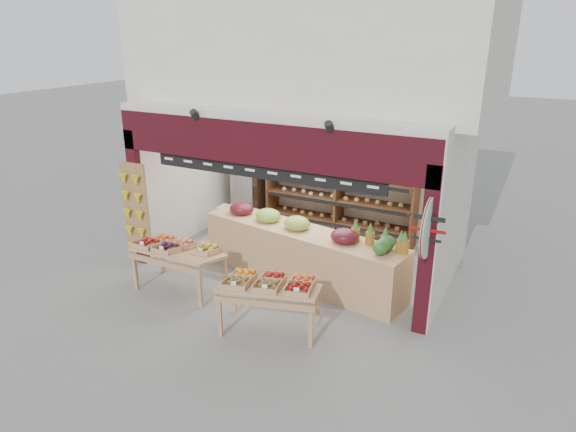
# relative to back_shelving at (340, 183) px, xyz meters

# --- Properties ---
(ground) EXTENTS (60.00, 60.00, 0.00)m
(ground) POSITION_rel_back_shelving_xyz_m (-0.21, -1.92, -1.25)
(ground) COLOR slate
(ground) RESTS_ON ground
(shop_structure) EXTENTS (6.36, 5.12, 5.40)m
(shop_structure) POSITION_rel_back_shelving_xyz_m (-0.21, -0.31, 2.67)
(shop_structure) COLOR silver
(shop_structure) RESTS_ON ground
(banana_board) EXTENTS (0.60, 0.15, 1.80)m
(banana_board) POSITION_rel_back_shelving_xyz_m (-2.94, -3.10, -0.13)
(banana_board) COLOR olive
(banana_board) RESTS_ON ground
(gift_sign) EXTENTS (0.04, 0.93, 0.92)m
(gift_sign) POSITION_rel_back_shelving_xyz_m (2.54, -3.07, 0.50)
(gift_sign) COLOR #AEDBC1
(gift_sign) RESTS_ON ground
(back_shelving) EXTENTS (3.36, 0.55, 2.05)m
(back_shelving) POSITION_rel_back_shelving_xyz_m (0.00, 0.00, 0.00)
(back_shelving) COLOR brown
(back_shelving) RESTS_ON ground
(refrigerator) EXTENTS (0.88, 0.88, 1.82)m
(refrigerator) POSITION_rel_back_shelving_xyz_m (-2.15, -0.11, -0.34)
(refrigerator) COLOR #A9ABB0
(refrigerator) RESTS_ON ground
(cardboard_stack) EXTENTS (0.98, 0.71, 0.70)m
(cardboard_stack) POSITION_rel_back_shelving_xyz_m (-1.97, -1.07, -0.99)
(cardboard_stack) COLOR beige
(cardboard_stack) RESTS_ON ground
(mid_counter) EXTENTS (4.06, 1.45, 1.23)m
(mid_counter) POSITION_rel_back_shelving_xyz_m (0.17, -2.26, -0.70)
(mid_counter) COLOR tan
(mid_counter) RESTS_ON ground
(display_table_left) EXTENTS (1.52, 0.85, 0.98)m
(display_table_left) POSITION_rel_back_shelving_xyz_m (-1.68, -3.52, -0.50)
(display_table_left) COLOR tan
(display_table_left) RESTS_ON ground
(display_table_right) EXTENTS (1.66, 1.20, 0.97)m
(display_table_right) POSITION_rel_back_shelving_xyz_m (0.46, -3.95, -0.49)
(display_table_right) COLOR tan
(display_table_right) RESTS_ON ground
(watermelon_pile) EXTENTS (0.61, 0.63, 0.48)m
(watermelon_pile) POSITION_rel_back_shelving_xyz_m (1.40, -2.41, -1.06)
(watermelon_pile) COLOR #174517
(watermelon_pile) RESTS_ON ground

